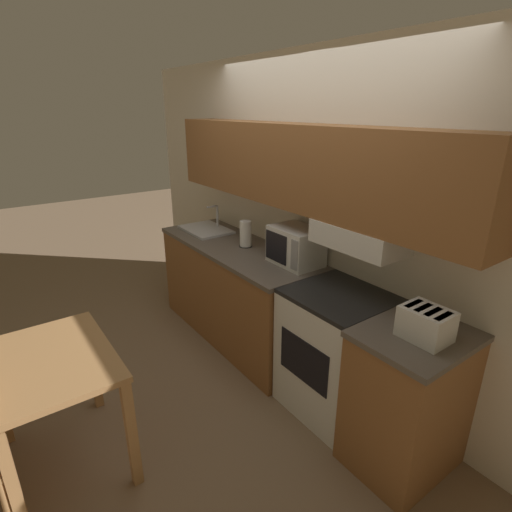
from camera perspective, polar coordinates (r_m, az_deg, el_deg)
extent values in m
plane|color=#7F664C|center=(3.83, 6.71, -13.28)|extent=(16.00, 16.00, 0.00)
cube|color=silver|center=(3.32, 7.94, 5.52)|extent=(5.44, 0.05, 2.55)
cube|color=brown|center=(3.11, 5.78, 12.66)|extent=(3.04, 0.32, 0.61)
cube|color=silver|center=(2.75, 14.56, 2.76)|extent=(0.63, 0.34, 0.16)
cube|color=brown|center=(3.85, -2.68, -5.30)|extent=(1.83, 0.65, 0.89)
cube|color=brown|center=(3.67, -2.80, 1.25)|extent=(1.85, 0.67, 0.04)
cube|color=brown|center=(2.73, 20.68, -18.97)|extent=(0.52, 0.65, 0.89)
cube|color=brown|center=(2.47, 22.04, -10.52)|extent=(0.54, 0.67, 0.04)
cube|color=silver|center=(3.02, 11.21, -13.57)|extent=(0.66, 0.61, 0.90)
cube|color=black|center=(2.79, 11.86, -5.62)|extent=(0.66, 0.61, 0.03)
cube|color=black|center=(2.79, 6.77, -14.69)|extent=(0.46, 0.01, 0.32)
cylinder|color=black|center=(2.79, 7.93, -5.04)|extent=(0.09, 0.09, 0.01)
cylinder|color=black|center=(2.61, 12.42, -7.25)|extent=(0.09, 0.09, 0.01)
cylinder|color=black|center=(2.96, 11.41, -3.79)|extent=(0.09, 0.09, 0.01)
cylinder|color=black|center=(2.78, 15.85, -5.76)|extent=(0.09, 0.09, 0.01)
cube|color=silver|center=(3.20, 5.73, 1.45)|extent=(0.41, 0.30, 0.30)
cube|color=black|center=(3.16, 2.86, 1.24)|extent=(0.25, 0.01, 0.24)
cube|color=gray|center=(3.00, 5.49, 0.10)|extent=(0.07, 0.01, 0.24)
cube|color=silver|center=(2.38, 23.10, -8.92)|extent=(0.25, 0.20, 0.18)
cube|color=black|center=(2.42, 20.57, -7.27)|extent=(0.01, 0.02, 0.02)
cube|color=black|center=(2.38, 21.60, -6.39)|extent=(0.04, 0.14, 0.01)
cube|color=black|center=(2.35, 22.78, -6.87)|extent=(0.04, 0.14, 0.01)
cube|color=black|center=(2.33, 23.99, -7.35)|extent=(0.04, 0.14, 0.01)
cube|color=black|center=(2.30, 25.23, -7.84)|extent=(0.04, 0.14, 0.01)
cube|color=#B7BABF|center=(4.13, -7.19, 3.77)|extent=(0.54, 0.38, 0.02)
cube|color=#4C4F54|center=(4.12, -7.42, 3.78)|extent=(0.46, 0.29, 0.01)
cylinder|color=#B7BABF|center=(4.17, -5.53, 5.70)|extent=(0.02, 0.02, 0.22)
cylinder|color=#B7BABF|center=(4.11, -6.31, 7.03)|extent=(0.02, 0.12, 0.02)
cylinder|color=black|center=(3.64, -1.48, 1.45)|extent=(0.12, 0.12, 0.01)
cylinder|color=white|center=(3.60, -1.50, 3.23)|extent=(0.11, 0.11, 0.23)
cube|color=#B27F4C|center=(2.66, -27.42, -13.13)|extent=(0.89, 0.67, 0.04)
cube|color=#B27F4C|center=(2.56, -31.34, -26.43)|extent=(0.06, 0.06, 0.73)
cube|color=#B27F4C|center=(3.24, -22.29, -14.07)|extent=(0.06, 0.06, 0.73)
cube|color=#B27F4C|center=(2.60, -17.34, -23.08)|extent=(0.06, 0.06, 0.73)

